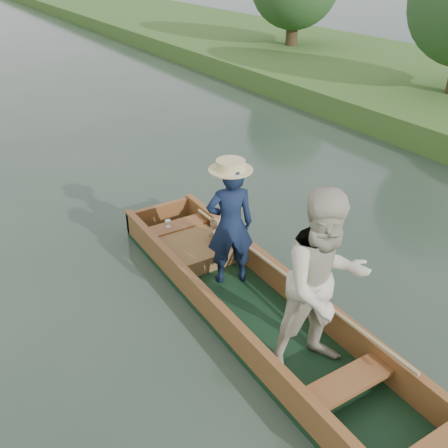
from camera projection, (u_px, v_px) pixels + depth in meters
ground at (250, 314)px, 6.00m from camera, size 120.00×120.00×0.00m
punt at (275, 278)px, 5.40m from camera, size 1.18×5.00×2.05m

